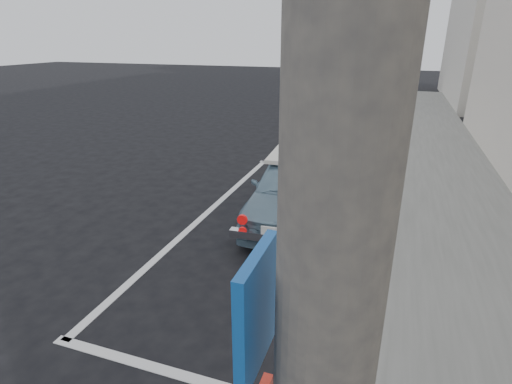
# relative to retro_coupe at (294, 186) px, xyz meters

# --- Properties ---
(ground) EXTENTS (80.00, 80.00, 0.00)m
(ground) POSITION_rel_retro_coupe_xyz_m (-0.64, -3.46, -0.58)
(ground) COLOR black
(ground) RESTS_ON ground
(sidewalk) EXTENTS (2.80, 40.00, 0.15)m
(sidewalk) POSITION_rel_retro_coupe_xyz_m (2.56, -1.46, -0.50)
(sidewalk) COLOR slate
(sidewalk) RESTS_ON ground
(building_far) EXTENTS (3.50, 10.00, 8.00)m
(building_far) POSITION_rel_retro_coupe_xyz_m (5.71, 16.54, 3.42)
(building_far) COLOR beige
(building_far) RESTS_ON ground
(pline_rear) EXTENTS (3.00, 0.12, 0.01)m
(pline_rear) POSITION_rel_retro_coupe_xyz_m (-0.14, -3.96, -0.58)
(pline_rear) COLOR silver
(pline_rear) RESTS_ON ground
(pline_front) EXTENTS (3.00, 0.12, 0.01)m
(pline_front) POSITION_rel_retro_coupe_xyz_m (-0.14, 3.04, -0.58)
(pline_front) COLOR silver
(pline_front) RESTS_ON ground
(pline_side) EXTENTS (0.12, 7.00, 0.01)m
(pline_side) POSITION_rel_retro_coupe_xyz_m (-1.54, -0.46, -0.58)
(pline_side) COLOR silver
(pline_side) RESTS_ON ground
(retro_coupe) EXTENTS (1.55, 3.44, 1.14)m
(retro_coupe) POSITION_rel_retro_coupe_xyz_m (0.00, 0.00, 0.00)
(retro_coupe) COLOR #7091A6
(retro_coupe) RESTS_ON ground
(cat) EXTENTS (0.31, 0.54, 0.29)m
(cat) POSITION_rel_retro_coupe_xyz_m (0.20, -1.42, -0.45)
(cat) COLOR #62554B
(cat) RESTS_ON ground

